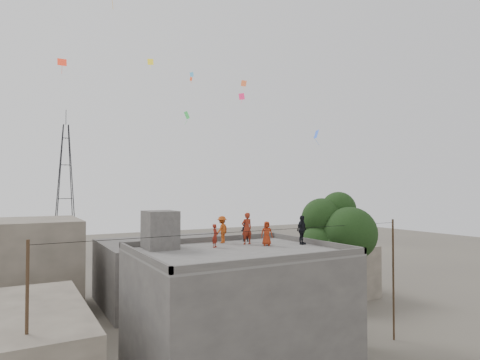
{
  "coord_description": "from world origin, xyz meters",
  "views": [
    {
      "loc": [
        -9.97,
        -17.97,
        9.18
      ],
      "look_at": [
        1.64,
        2.57,
        9.8
      ],
      "focal_mm": 30.0,
      "sensor_mm": 36.0,
      "label": 1
    }
  ],
  "objects_px": {
    "person_red_adult": "(247,228)",
    "stair_head_box": "(160,230)",
    "transmission_tower": "(65,191)",
    "tree": "(337,241)",
    "person_dark_adult": "(302,230)"
  },
  "relations": [
    {
      "from": "person_red_adult",
      "to": "stair_head_box",
      "type": "bearing_deg",
      "value": -10.27
    },
    {
      "from": "stair_head_box",
      "to": "person_dark_adult",
      "type": "bearing_deg",
      "value": -17.05
    },
    {
      "from": "tree",
      "to": "transmission_tower",
      "type": "height_order",
      "value": "transmission_tower"
    },
    {
      "from": "stair_head_box",
      "to": "person_red_adult",
      "type": "xyz_separation_m",
      "value": [
        4.89,
        -0.73,
        -0.1
      ]
    },
    {
      "from": "tree",
      "to": "transmission_tower",
      "type": "relative_size",
      "value": 0.45
    },
    {
      "from": "stair_head_box",
      "to": "person_red_adult",
      "type": "relative_size",
      "value": 1.11
    },
    {
      "from": "stair_head_box",
      "to": "transmission_tower",
      "type": "bearing_deg",
      "value": 91.23
    },
    {
      "from": "person_dark_adult",
      "to": "person_red_adult",
      "type": "bearing_deg",
      "value": 125.67
    },
    {
      "from": "stair_head_box",
      "to": "transmission_tower",
      "type": "xyz_separation_m",
      "value": [
        -0.8,
        37.4,
        1.97
      ]
    },
    {
      "from": "transmission_tower",
      "to": "person_red_adult",
      "type": "xyz_separation_m",
      "value": [
        5.69,
        -38.13,
        -2.06
      ]
    },
    {
      "from": "tree",
      "to": "person_dark_adult",
      "type": "xyz_separation_m",
      "value": [
        -2.97,
        -0.33,
        0.82
      ]
    },
    {
      "from": "stair_head_box",
      "to": "person_dark_adult",
      "type": "distance_m",
      "value": 7.95
    },
    {
      "from": "stair_head_box",
      "to": "tree",
      "type": "bearing_deg",
      "value": -10.74
    },
    {
      "from": "person_red_adult",
      "to": "person_dark_adult",
      "type": "distance_m",
      "value": 3.15
    },
    {
      "from": "transmission_tower",
      "to": "person_red_adult",
      "type": "height_order",
      "value": "transmission_tower"
    }
  ]
}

